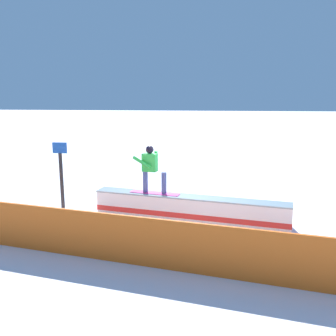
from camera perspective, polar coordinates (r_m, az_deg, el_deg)
name	(u,v)px	position (r m, az deg, el deg)	size (l,w,h in m)	color
ground_plane	(189,219)	(10.44, 3.23, -7.83)	(120.00, 120.00, 0.00)	white
grind_box	(189,209)	(10.35, 3.25, -6.27)	(5.43, 1.61, 0.66)	white
snowboarder	(151,168)	(10.39, -2.61, 0.06)	(1.45, 0.56, 1.35)	#C82884
safety_fence	(182,247)	(7.39, 2.11, -11.98)	(12.54, 0.06, 1.04)	orange
trail_marker	(61,177)	(10.78, -16.05, -1.40)	(0.40, 0.10, 2.11)	#262628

